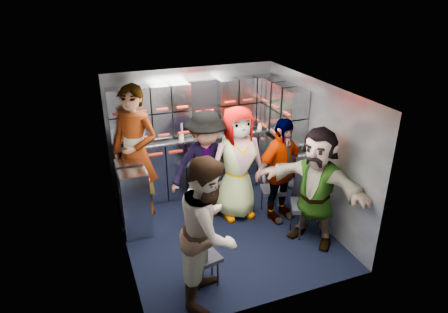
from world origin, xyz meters
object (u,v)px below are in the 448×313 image
object	(u,v)px
jump_seat_mid_left	(203,185)
attendant_arc_b	(206,166)
jump_seat_mid_right	(273,191)
attendant_standing	(136,153)
attendant_arc_d	(280,171)
jump_seat_near_left	(205,259)
attendant_arc_c	(237,163)
jump_seat_center	(233,186)
jump_seat_near_right	(306,207)
attendant_arc_e	(316,187)
attendant_arc_a	(209,230)

from	to	relation	value
jump_seat_mid_left	attendant_arc_b	xyz separation A→B (m)	(0.00, -0.18, 0.42)
jump_seat_mid_left	jump_seat_mid_right	size ratio (longest dim) A/B	1.24
jump_seat_mid_left	attendant_arc_b	distance (m)	0.45
attendant_standing	attendant_arc_d	xyz separation A→B (m)	(1.93, -0.90, -0.22)
jump_seat_near_left	attendant_arc_c	distance (m)	1.68
jump_seat_mid_right	attendant_arc_d	xyz separation A→B (m)	(0.00, -0.18, 0.44)
jump_seat_center	attendant_standing	distance (m)	1.57
jump_seat_near_left	attendant_arc_d	xyz separation A→B (m)	(1.49, 0.97, 0.45)
jump_seat_near_right	attendant_arc_c	size ratio (longest dim) A/B	0.30
jump_seat_center	attendant_arc_e	xyz separation A→B (m)	(0.71, -1.17, 0.44)
attendant_arc_d	jump_seat_mid_right	bearing A→B (deg)	73.16
attendant_standing	attendant_arc_d	distance (m)	2.15
jump_seat_center	attendant_arc_c	xyz separation A→B (m)	(-0.00, -0.18, 0.47)
jump_seat_center	jump_seat_near_right	xyz separation A→B (m)	(0.71, -0.99, 0.02)
jump_seat_mid_left	jump_seat_center	bearing A→B (deg)	-17.37
jump_seat_near_left	jump_seat_center	bearing A→B (deg)	57.17
jump_seat_mid_right	attendant_standing	world-z (taller)	attendant_standing
jump_seat_center	attendant_arc_b	xyz separation A→B (m)	(-0.44, -0.04, 0.44)
attendant_arc_a	attendant_arc_e	size ratio (longest dim) A/B	1.04
jump_seat_center	attendant_arc_a	world-z (taller)	attendant_arc_a
jump_seat_mid_right	attendant_arc_e	xyz separation A→B (m)	(0.17, -0.86, 0.48)
attendant_standing	attendant_arc_a	size ratio (longest dim) A/B	1.17
attendant_standing	attendant_arc_d	world-z (taller)	attendant_standing
attendant_standing	attendant_arc_c	world-z (taller)	attendant_standing
attendant_arc_a	attendant_arc_e	xyz separation A→B (m)	(1.66, 0.47, -0.03)
attendant_arc_c	attendant_arc_e	xyz separation A→B (m)	(0.71, -0.99, -0.03)
attendant_standing	attendant_arc_c	size ratio (longest dim) A/B	1.17
jump_seat_mid_right	jump_seat_near_left	bearing A→B (deg)	-142.33
attendant_arc_b	attendant_arc_d	distance (m)	1.09
jump_seat_mid_left	attendant_arc_b	bearing A→B (deg)	-90.00
attendant_arc_b	attendant_arc_a	bearing A→B (deg)	-108.17
jump_seat_mid_left	attendant_arc_e	size ratio (longest dim) A/B	0.31
jump_seat_center	attendant_arc_e	size ratio (longest dim) A/B	0.30
jump_seat_mid_left	attendant_standing	xyz separation A→B (m)	(-0.95, 0.27, 0.59)
attendant_standing	attendant_arc_c	xyz separation A→B (m)	(1.39, -0.59, -0.15)
jump_seat_near_left	attendant_arc_b	size ratio (longest dim) A/B	0.23
jump_seat_mid_left	jump_seat_near_right	world-z (taller)	jump_seat_mid_left
attendant_arc_c	jump_seat_near_left	bearing A→B (deg)	-126.59
jump_seat_center	attendant_arc_e	bearing A→B (deg)	-58.66
jump_seat_mid_right	attendant_arc_c	size ratio (longest dim) A/B	0.24
attendant_arc_b	attendant_arc_c	bearing A→B (deg)	-18.00
jump_seat_mid_left	jump_seat_center	size ratio (longest dim) A/B	1.03
jump_seat_mid_right	jump_seat_center	bearing A→B (deg)	150.23
jump_seat_center	jump_seat_mid_right	xyz separation A→B (m)	(0.55, -0.31, -0.04)
attendant_standing	attendant_arc_c	bearing A→B (deg)	18.66
jump_seat_near_left	jump_seat_mid_left	distance (m)	1.68
jump_seat_center	attendant_arc_d	distance (m)	0.84
attendant_arc_b	attendant_arc_d	world-z (taller)	attendant_arc_b
jump_seat_mid_right	attendant_arc_e	distance (m)	1.00
jump_seat_mid_left	jump_seat_center	distance (m)	0.46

